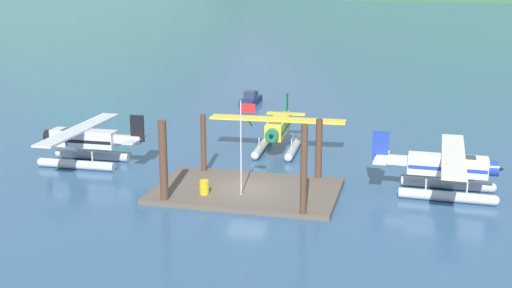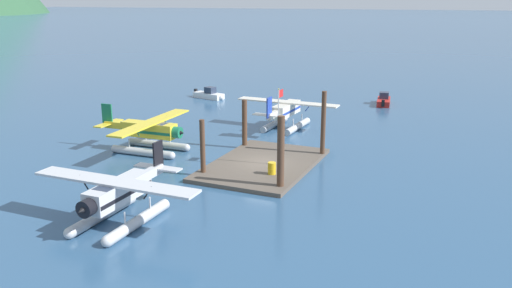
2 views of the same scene
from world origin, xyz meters
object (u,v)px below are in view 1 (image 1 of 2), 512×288
at_px(flagpole, 243,137).
at_px(boat_navy_open_north, 250,100).
at_px(seaplane_yellow_bow_centre, 278,132).
at_px(seaplane_cream_stbd_fwd, 448,171).
at_px(fuel_drum, 204,187).
at_px(seaplane_silver_port_fwd, 84,143).

bearing_deg(flagpole, boat_navy_open_north, 103.55).
relative_size(seaplane_yellow_bow_centre, seaplane_cream_stbd_fwd, 1.00).
bearing_deg(seaplane_yellow_bow_centre, fuel_drum, -99.81).
bearing_deg(flagpole, seaplane_cream_stbd_fwd, 17.85).
bearing_deg(seaplane_silver_port_fwd, boat_navy_open_north, 75.90).
relative_size(flagpole, boat_navy_open_north, 1.20).
height_order(seaplane_yellow_bow_centre, seaplane_silver_port_fwd, same).
distance_m(fuel_drum, boat_navy_open_north, 29.90).
height_order(flagpole, fuel_drum, flagpole).
xyz_separation_m(flagpole, seaplane_yellow_bow_centre, (-0.30, 11.52, -2.39)).
xyz_separation_m(seaplane_yellow_bow_centre, boat_navy_open_north, (-6.72, 17.61, -1.09)).
xyz_separation_m(fuel_drum, boat_navy_open_north, (-4.65, 29.54, -0.25)).
bearing_deg(seaplane_cream_stbd_fwd, seaplane_yellow_bow_centre, 148.45).
bearing_deg(seaplane_cream_stbd_fwd, flagpole, -162.15).
distance_m(seaplane_cream_stbd_fwd, boat_navy_open_north, 31.68).
xyz_separation_m(seaplane_cream_stbd_fwd, boat_navy_open_north, (-19.13, 25.23, -1.09)).
xyz_separation_m(seaplane_yellow_bow_centre, seaplane_cream_stbd_fwd, (12.41, -7.62, 0.00)).
bearing_deg(seaplane_cream_stbd_fwd, fuel_drum, -163.43).
relative_size(seaplane_yellow_bow_centre, seaplane_silver_port_fwd, 1.00).
distance_m(flagpole, seaplane_yellow_bow_centre, 11.77).
distance_m(seaplane_cream_stbd_fwd, seaplane_silver_port_fwd, 25.28).
relative_size(seaplane_cream_stbd_fwd, seaplane_silver_port_fwd, 1.00).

